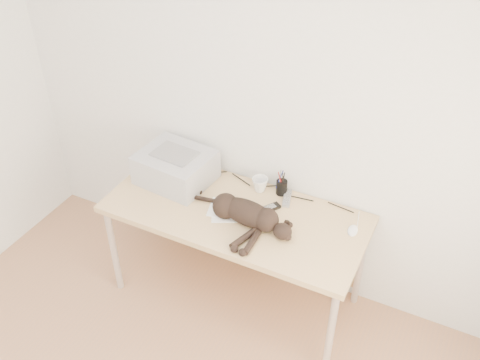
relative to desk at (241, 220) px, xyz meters
The scene contains 11 objects.
wall_back 0.75m from the desk, 90.00° to the left, with size 3.50×3.50×0.00m, color white.
desk is the anchor object (origin of this frame).
printer 0.54m from the desk, behind, with size 0.48×0.42×0.21m.
papers 0.17m from the desk, 101.60° to the right, with size 0.34×0.29×0.01m.
cat 0.27m from the desk, 58.89° to the right, with size 0.70×0.35×0.16m.
mug 0.25m from the desk, 74.31° to the left, with size 0.10×0.10×0.10m, color white.
pen_cup 0.33m from the desk, 48.13° to the left, with size 0.07×0.07×0.18m.
remote_grey 0.32m from the desk, 34.51° to the left, with size 0.05×0.16×0.02m, color gray.
remote_black 0.22m from the desk, ahead, with size 0.05×0.18×0.02m, color black.
mouse 0.71m from the desk, ahead, with size 0.06×0.10×0.03m, color white.
cable_tangle 0.26m from the desk, 90.00° to the left, with size 1.36×0.07×0.01m, color black, non-canonical shape.
Camera 1 is at (1.13, -0.82, 2.84)m, focal length 40.00 mm.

